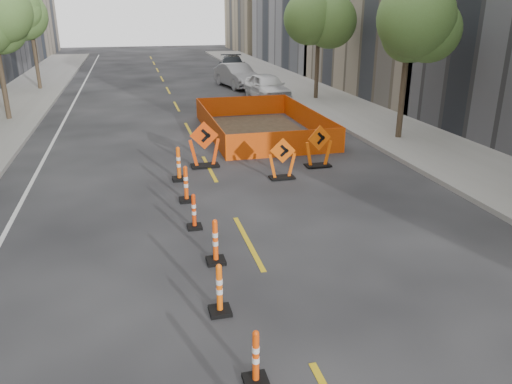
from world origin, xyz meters
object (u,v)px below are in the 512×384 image
object	(u,v)px
channelizer_4	(215,241)
parked_car_far	(232,65)
channelizer_3	(219,289)
channelizer_6	(186,184)
chevron_sign_left	(204,144)
channelizer_7	(179,164)
channelizer_2	(256,357)
parked_car_near	(267,87)
chevron_sign_right	(319,146)
parked_car_mid	(237,76)
channelizer_5	(194,211)
chevron_sign_center	(282,159)

from	to	relation	value
channelizer_4	parked_car_far	xyz separation A→B (m)	(6.81, 31.96, 0.24)
channelizer_3	channelizer_6	size ratio (longest dim) A/B	0.94
chevron_sign_left	channelizer_7	bearing A→B (deg)	-123.63
parked_car_far	channelizer_2	bearing A→B (deg)	-91.80
parked_car_near	chevron_sign_right	bearing A→B (deg)	-102.24
channelizer_6	parked_car_far	bearing A→B (deg)	75.98
parked_car_near	parked_car_mid	xyz separation A→B (m)	(-0.75, 5.33, 0.03)
channelizer_5	parked_car_mid	xyz separation A→B (m)	(5.99, 23.18, 0.34)
channelizer_6	chevron_sign_right	xyz separation A→B (m)	(4.90, 2.25, 0.21)
chevron_sign_right	parked_car_near	bearing A→B (deg)	72.59
channelizer_3	channelizer_4	bearing A→B (deg)	82.59
channelizer_3	channelizer_7	bearing A→B (deg)	89.76
channelizer_3	chevron_sign_left	bearing A→B (deg)	83.27
channelizer_6	chevron_sign_left	distance (m)	3.36
channelizer_4	chevron_sign_left	xyz separation A→B (m)	(0.81, 7.07, 0.30)
chevron_sign_left	parked_car_far	world-z (taller)	chevron_sign_left
channelizer_2	chevron_sign_left	distance (m)	10.99
chevron_sign_left	chevron_sign_right	bearing A→B (deg)	-7.79
chevron_sign_left	parked_car_mid	world-z (taller)	chevron_sign_left
channelizer_2	chevron_sign_right	world-z (taller)	chevron_sign_right
channelizer_6	channelizer_7	size ratio (longest dim) A/B	0.95
channelizer_5	parked_car_far	distance (m)	30.83
channelizer_6	parked_car_mid	world-z (taller)	parked_car_mid
channelizer_2	parked_car_near	xyz separation A→B (m)	(6.57, 23.67, 0.31)
channelizer_5	parked_car_far	xyz separation A→B (m)	(7.03, 30.02, 0.29)
chevron_sign_right	parked_car_mid	distance (m)	19.02
channelizer_3	channelizer_7	xyz separation A→B (m)	(0.03, 7.76, 0.06)
chevron_sign_right	parked_car_near	xyz separation A→B (m)	(1.82, 13.66, 0.03)
chevron_sign_center	parked_car_mid	size ratio (longest dim) A/B	0.28
channelizer_7	channelizer_3	bearing A→B (deg)	-90.24
channelizer_3	channelizer_4	world-z (taller)	channelizer_4
channelizer_4	channelizer_6	world-z (taller)	channelizer_6
channelizer_6	parked_car_far	distance (m)	28.94
parked_car_far	channelizer_5	bearing A→B (deg)	-94.14
channelizer_7	parked_car_near	distance (m)	15.51
channelizer_7	parked_car_far	distance (m)	27.07
channelizer_6	channelizer_7	xyz separation A→B (m)	(-0.02, 1.94, 0.03)
channelizer_7	chevron_sign_center	bearing A→B (deg)	-11.11
channelizer_2	parked_car_mid	bearing A→B (deg)	78.66
channelizer_5	chevron_sign_left	size ratio (longest dim) A/B	0.57
channelizer_5	parked_car_near	size ratio (longest dim) A/B	0.20
parked_car_mid	channelizer_2	bearing A→B (deg)	-112.24
channelizer_7	parked_car_mid	world-z (taller)	parked_car_mid
channelizer_3	channelizer_5	distance (m)	3.88
channelizer_2	channelizer_5	distance (m)	5.82
chevron_sign_left	parked_car_far	distance (m)	25.60
channelizer_3	chevron_sign_right	bearing A→B (deg)	58.47
channelizer_6	chevron_sign_left	xyz separation A→B (m)	(1.01, 3.19, 0.28)
chevron_sign_left	channelizer_2	bearing A→B (deg)	-88.65
channelizer_7	chevron_sign_center	distance (m)	3.37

